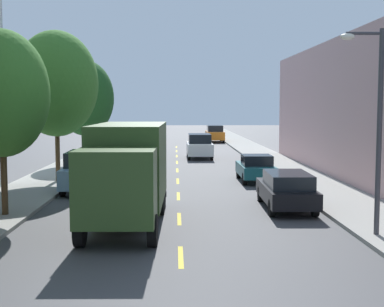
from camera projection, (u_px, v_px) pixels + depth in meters
The scene contains 17 objects.
ground_plane at pixel (177, 165), 37.62m from camera, with size 160.00×160.00×0.00m, color #424244.
sidewalk_left at pixel (69, 168), 35.40m from camera, with size 3.20×120.00×0.14m, color #99968E.
sidewalk_right at pixel (284, 167), 35.85m from camera, with size 3.20×120.00×0.14m, color #99968E.
lane_centerline_dashes at pixel (177, 175), 32.14m from camera, with size 0.14×47.20×0.01m.
street_tree_second at pixel (2, 94), 19.44m from camera, with size 3.42×3.42×6.74m.
street_tree_third at pixel (56, 84), 28.39m from camera, with size 4.40×4.40×7.94m.
street_tree_farthest at pixel (85, 98), 37.45m from camera, with size 4.02×4.02×7.17m.
street_lamp at pixel (375, 116), 16.41m from camera, with size 1.35×0.28×6.30m.
delivery_box_truck at pixel (128, 168), 18.88m from camera, with size 2.57×7.93×3.47m.
parked_suv_navy at pixel (124, 145), 43.32m from camera, with size 2.08×4.85×1.93m.
parked_wagon_champagne at pixel (128, 143), 49.16m from camera, with size 1.89×4.72×1.50m.
parked_hatchback_teal at pixel (256, 168), 29.34m from camera, with size 1.75×4.01×1.50m.
parked_suv_orange at pixel (215, 133), 62.15m from camera, with size 1.97×4.81×1.93m.
parked_sedan_burgundy at pixel (137, 136), 62.17m from camera, with size 1.90×4.54×1.43m.
parked_suv_sky at pixel (86, 171), 26.24m from camera, with size 2.08×4.85×1.93m.
parked_wagon_black at pixel (287, 189), 21.50m from camera, with size 1.94×4.75×1.50m.
moving_white_sedan at pixel (200, 146), 42.68m from camera, with size 1.95×4.80×1.93m.
Camera 1 is at (-0.15, -7.42, 4.10)m, focal length 50.46 mm.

